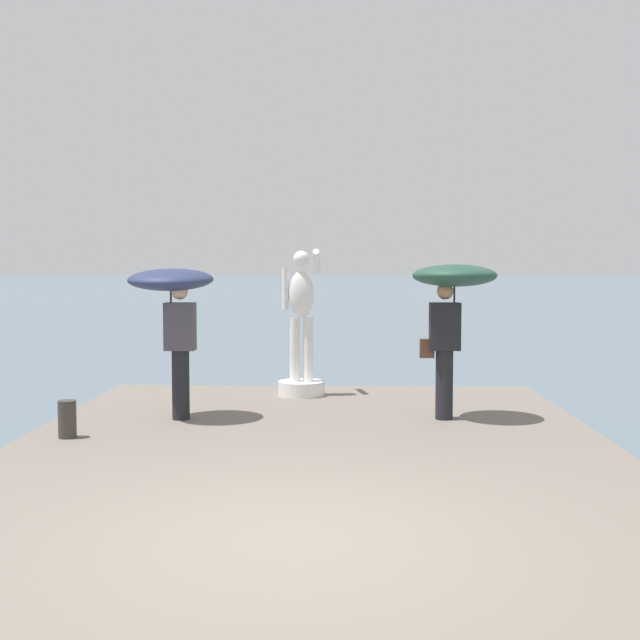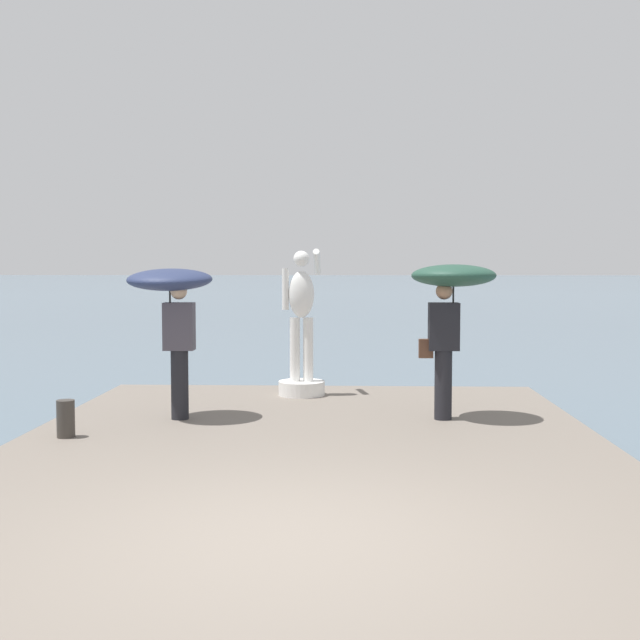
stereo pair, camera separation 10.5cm
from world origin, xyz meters
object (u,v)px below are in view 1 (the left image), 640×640
at_px(onlooker_right, 452,294).
at_px(mooring_bollard, 67,419).
at_px(onlooker_left, 173,297).
at_px(statue_white_figure, 301,341).

bearing_deg(onlooker_right, mooring_bollard, -164.05).
bearing_deg(onlooker_left, statue_white_figure, 52.07).
bearing_deg(statue_white_figure, onlooker_left, -127.93).
distance_m(onlooker_right, mooring_bollard, 4.86).
bearing_deg(onlooker_right, onlooker_left, -178.28).
xyz_separation_m(onlooker_left, onlooker_right, (3.51, 0.11, 0.04)).
distance_m(onlooker_left, onlooker_right, 3.51).
relative_size(onlooker_right, mooring_bollard, 4.62).
xyz_separation_m(onlooker_left, mooring_bollard, (-0.97, -1.18, -1.34)).
xyz_separation_m(statue_white_figure, onlooker_right, (2.00, -1.84, 0.77)).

